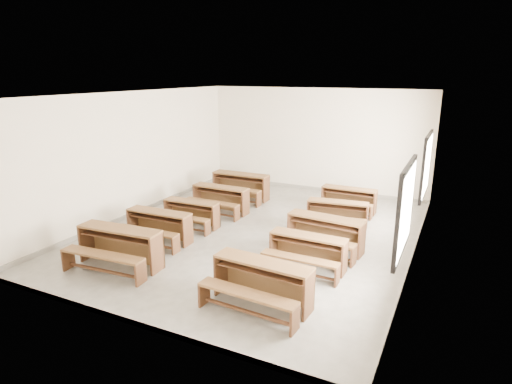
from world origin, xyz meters
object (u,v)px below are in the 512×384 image
at_px(desk_set_2, 191,212).
at_px(desk_set_5, 261,280).
at_px(desk_set_6, 307,250).
at_px(desk_set_4, 240,184).
at_px(desk_set_7, 325,231).
at_px(desk_set_0, 119,244).
at_px(desk_set_1, 158,224).
at_px(desk_set_8, 337,212).
at_px(desk_set_3, 220,197).
at_px(desk_set_9, 348,198).

bearing_deg(desk_set_2, desk_set_5, -41.78).
height_order(desk_set_5, desk_set_6, desk_set_5).
distance_m(desk_set_2, desk_set_4, 2.61).
height_order(desk_set_4, desk_set_7, desk_set_4).
bearing_deg(desk_set_7, desk_set_2, -175.13).
bearing_deg(desk_set_0, desk_set_1, 91.26).
bearing_deg(desk_set_8, desk_set_0, -136.07).
bearing_deg(desk_set_6, desk_set_2, 164.16).
bearing_deg(desk_set_8, desk_set_2, -162.57).
height_order(desk_set_7, desk_set_8, desk_set_7).
xyz_separation_m(desk_set_0, desk_set_5, (3.09, -0.10, -0.01)).
height_order(desk_set_0, desk_set_8, desk_set_0).
xyz_separation_m(desk_set_5, desk_set_6, (0.22, 1.59, -0.05)).
relative_size(desk_set_1, desk_set_4, 0.90).
xyz_separation_m(desk_set_4, desk_set_6, (3.36, -3.60, -0.06)).
distance_m(desk_set_6, desk_set_7, 1.00).
bearing_deg(desk_set_3, desk_set_6, -33.77).
relative_size(desk_set_0, desk_set_9, 1.21).
bearing_deg(desk_set_7, desk_set_1, -157.25).
distance_m(desk_set_4, desk_set_5, 6.07).
height_order(desk_set_0, desk_set_7, desk_set_0).
xyz_separation_m(desk_set_5, desk_set_9, (0.07, 5.39, -0.05)).
bearing_deg(desk_set_7, desk_set_8, 100.08).
height_order(desk_set_2, desk_set_3, desk_set_3).
xyz_separation_m(desk_set_2, desk_set_3, (0.08, 1.26, 0.04)).
bearing_deg(desk_set_6, desk_set_1, -177.13).
distance_m(desk_set_0, desk_set_5, 3.09).
xyz_separation_m(desk_set_2, desk_set_4, (-0.02, 2.61, 0.08)).
bearing_deg(desk_set_2, desk_set_0, -91.47).
relative_size(desk_set_3, desk_set_9, 1.08).
distance_m(desk_set_5, desk_set_9, 5.39).
distance_m(desk_set_0, desk_set_4, 5.09).
bearing_deg(desk_set_0, desk_set_5, -6.03).
relative_size(desk_set_4, desk_set_8, 1.12).
relative_size(desk_set_1, desk_set_6, 1.04).
bearing_deg(desk_set_3, desk_set_8, 4.66).
distance_m(desk_set_3, desk_set_4, 1.35).
xyz_separation_m(desk_set_2, desk_set_5, (3.12, -2.58, 0.07)).
height_order(desk_set_0, desk_set_6, desk_set_0).
bearing_deg(desk_set_1, desk_set_9, 48.38).
distance_m(desk_set_8, desk_set_9, 1.34).
distance_m(desk_set_1, desk_set_8, 4.23).
relative_size(desk_set_0, desk_set_7, 1.05).
bearing_deg(desk_set_9, desk_set_6, -87.12).
xyz_separation_m(desk_set_1, desk_set_4, (0.08, 3.73, 0.05)).
relative_size(desk_set_4, desk_set_6, 1.15).
relative_size(desk_set_1, desk_set_8, 1.02).
distance_m(desk_set_4, desk_set_9, 3.21).
relative_size(desk_set_5, desk_set_9, 1.17).
bearing_deg(desk_set_4, desk_set_1, -91.59).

